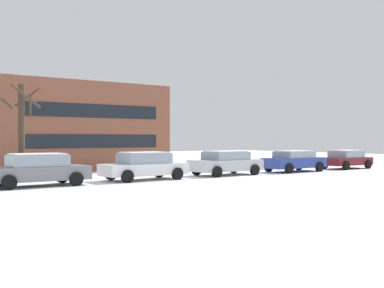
{
  "coord_description": "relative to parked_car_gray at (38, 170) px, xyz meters",
  "views": [
    {
      "loc": [
        -0.99,
        -11.66,
        2.12
      ],
      "look_at": [
        10.9,
        5.93,
        1.92
      ],
      "focal_mm": 43.25,
      "sensor_mm": 36.0,
      "label": 1
    }
  ],
  "objects": [
    {
      "name": "parked_car_white",
      "position": [
        5.59,
        0.2,
        -0.01
      ],
      "size": [
        4.62,
        2.16,
        1.48
      ],
      "color": "white",
      "rests_on": "ground"
    },
    {
      "name": "parked_car_blue",
      "position": [
        16.78,
        0.16,
        -0.04
      ],
      "size": [
        4.58,
        2.12,
        1.4
      ],
      "color": "#283D93",
      "rests_on": "ground"
    },
    {
      "name": "parked_car_silver",
      "position": [
        11.19,
        0.37,
        -0.01
      ],
      "size": [
        4.53,
        2.25,
        1.45
      ],
      "color": "silver",
      "rests_on": "ground"
    },
    {
      "name": "building_far_right",
      "position": [
        5.87,
        13.8,
        2.32
      ],
      "size": [
        11.86,
        12.03,
        6.16
      ],
      "color": "brown",
      "rests_on": "ground"
    },
    {
      "name": "parked_car_gray",
      "position": [
        0.0,
        0.0,
        0.0
      ],
      "size": [
        4.61,
        2.12,
        1.5
      ],
      "color": "slate",
      "rests_on": "ground"
    },
    {
      "name": "parked_car_maroon",
      "position": [
        22.38,
        0.33,
        -0.06
      ],
      "size": [
        4.1,
        2.16,
        1.36
      ],
      "color": "maroon",
      "rests_on": "ground"
    },
    {
      "name": "tree_far_left",
      "position": [
        -0.1,
        2.33,
        1.87
      ],
      "size": [
        1.67,
        1.77,
        4.87
      ],
      "color": "#423326",
      "rests_on": "ground"
    }
  ]
}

